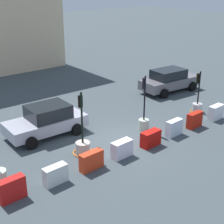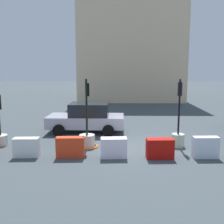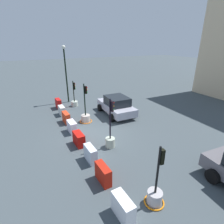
% 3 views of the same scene
% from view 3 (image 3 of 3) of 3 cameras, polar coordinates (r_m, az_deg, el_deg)
% --- Properties ---
extents(ground_plane, '(120.00, 120.00, 0.00)m').
position_cam_3_polar(ground_plane, '(12.35, -5.54, -6.93)').
color(ground_plane, '#3F494D').
extents(traffic_light_0, '(0.64, 0.64, 2.51)m').
position_cam_3_polar(traffic_light_0, '(17.70, -12.11, 3.28)').
color(traffic_light_0, beige).
rests_on(traffic_light_0, ground_plane).
extents(traffic_light_1, '(0.99, 0.99, 3.07)m').
position_cam_3_polar(traffic_light_1, '(14.01, -8.55, -1.49)').
color(traffic_light_1, '#B9ADA3').
rests_on(traffic_light_1, ground_plane).
extents(traffic_light_2, '(0.57, 0.57, 3.05)m').
position_cam_3_polar(traffic_light_2, '(10.56, -0.54, -8.61)').
color(traffic_light_2, '#AAB5A2').
rests_on(traffic_light_2, ground_plane).
extents(traffic_light_3, '(0.81, 0.81, 2.60)m').
position_cam_3_polar(traffic_light_3, '(7.68, 13.86, -24.52)').
color(traffic_light_3, '#ADA8AB').
rests_on(traffic_light_3, ground_plane).
extents(construction_barrier_0, '(1.06, 0.44, 0.91)m').
position_cam_3_polar(construction_barrier_0, '(17.49, -17.03, 2.62)').
color(construction_barrier_0, red).
rests_on(construction_barrier_0, ground_plane).
extents(construction_barrier_1, '(1.03, 0.46, 0.78)m').
position_cam_3_polar(construction_barrier_1, '(15.80, -16.00, 0.44)').
color(construction_barrier_1, silver).
rests_on(construction_barrier_1, ground_plane).
extents(construction_barrier_2, '(1.13, 0.43, 0.83)m').
position_cam_3_polar(construction_barrier_2, '(14.17, -14.68, -1.81)').
color(construction_barrier_2, red).
rests_on(construction_barrier_2, ground_plane).
extents(construction_barrier_3, '(1.06, 0.51, 0.80)m').
position_cam_3_polar(construction_barrier_3, '(12.62, -12.89, -4.72)').
color(construction_barrier_3, white).
rests_on(construction_barrier_3, ground_plane).
extents(construction_barrier_4, '(1.09, 0.53, 0.79)m').
position_cam_3_polar(construction_barrier_4, '(11.04, -10.73, -8.64)').
color(construction_barrier_4, '#B7100A').
rests_on(construction_barrier_4, ground_plane).
extents(construction_barrier_5, '(1.02, 0.44, 0.85)m').
position_cam_3_polar(construction_barrier_5, '(9.57, -7.01, -13.41)').
color(construction_barrier_5, silver).
rests_on(construction_barrier_5, ground_plane).
extents(construction_barrier_6, '(1.04, 0.42, 0.86)m').
position_cam_3_polar(construction_barrier_6, '(8.33, -2.91, -19.45)').
color(construction_barrier_6, red).
rests_on(construction_barrier_6, ground_plane).
extents(construction_barrier_7, '(1.05, 0.48, 0.85)m').
position_cam_3_polar(construction_barrier_7, '(7.13, 3.57, -28.62)').
color(construction_barrier_7, white).
rests_on(construction_barrier_7, ground_plane).
extents(car_silver_hatchback, '(4.22, 2.34, 1.62)m').
position_cam_3_polar(car_silver_hatchback, '(15.20, 1.41, 2.16)').
color(car_silver_hatchback, '#A8A8B8').
rests_on(car_silver_hatchback, ground_plane).
extents(street_lamp_post, '(0.36, 0.36, 5.65)m').
position_cam_3_polar(street_lamp_post, '(18.46, -14.90, 13.62)').
color(street_lamp_post, black).
rests_on(street_lamp_post, ground_plane).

